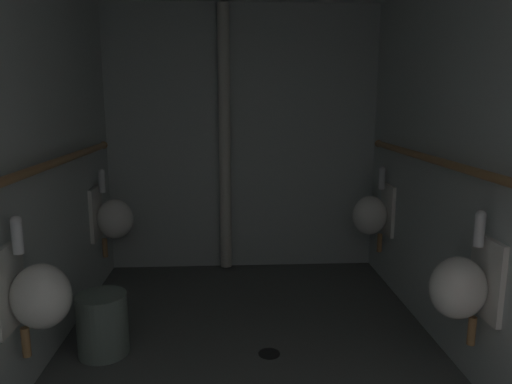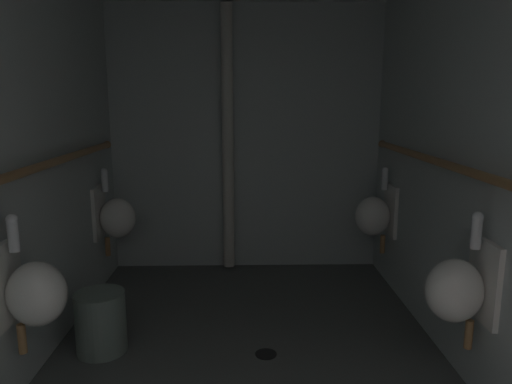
{
  "view_description": "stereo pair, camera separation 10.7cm",
  "coord_description": "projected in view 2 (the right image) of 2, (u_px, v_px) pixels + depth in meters",
  "views": [
    {
      "loc": [
        -0.12,
        -0.24,
        1.6
      ],
      "look_at": [
        0.07,
        3.21,
        0.93
      ],
      "focal_mm": 33.33,
      "sensor_mm": 36.0,
      "label": 1
    },
    {
      "loc": [
        -0.01,
        -0.24,
        1.6
      ],
      "look_at": [
        0.07,
        3.21,
        0.93
      ],
      "focal_mm": 33.33,
      "sensor_mm": 36.0,
      "label": 2
    }
  ],
  "objects": [
    {
      "name": "wall_right",
      "position": [
        500.0,
        175.0,
        2.4
      ],
      "size": [
        0.06,
        4.33,
        2.45
      ],
      "primitive_type": "cube",
      "color": "#AFB8B5",
      "rests_on": "ground"
    },
    {
      "name": "supply_pipe_right",
      "position": [
        483.0,
        176.0,
        2.4
      ],
      "size": [
        0.06,
        3.64,
        0.06
      ],
      "color": "#9E7042"
    },
    {
      "name": "floor_drain",
      "position": [
        266.0,
        354.0,
        3.03
      ],
      "size": [
        0.14,
        0.14,
        0.01
      ],
      "primitive_type": "cylinder",
      "color": "black",
      "rests_on": "ground"
    },
    {
      "name": "supply_pipe_left",
      "position": [
        7.0,
        178.0,
        2.36
      ],
      "size": [
        0.06,
        3.58,
        0.06
      ],
      "color": "#9E7042"
    },
    {
      "name": "standpipe_back_wall",
      "position": [
        228.0,
        141.0,
        4.35
      ],
      "size": [
        0.11,
        0.11,
        2.4
      ],
      "primitive_type": "cylinder",
      "color": "beige",
      "rests_on": "ground"
    },
    {
      "name": "waste_bin",
      "position": [
        101.0,
        322.0,
        3.04
      ],
      "size": [
        0.32,
        0.32,
        0.4
      ],
      "primitive_type": "cylinder",
      "color": "slate",
      "rests_on": "ground"
    },
    {
      "name": "urinal_left_mid",
      "position": [
        32.0,
        292.0,
        2.44
      ],
      "size": [
        0.32,
        0.3,
        0.76
      ],
      "color": "silver"
    },
    {
      "name": "urinal_right_far",
      "position": [
        375.0,
        215.0,
        4.07
      ],
      "size": [
        0.32,
        0.3,
        0.76
      ],
      "color": "silver"
    },
    {
      "name": "urinal_right_mid",
      "position": [
        458.0,
        288.0,
        2.49
      ],
      "size": [
        0.32,
        0.3,
        0.76
      ],
      "color": "silver"
    },
    {
      "name": "urinal_left_far",
      "position": [
        115.0,
        217.0,
        4.01
      ],
      "size": [
        0.32,
        0.3,
        0.76
      ],
      "color": "silver"
    },
    {
      "name": "wall_back",
      "position": [
        246.0,
        140.0,
        4.47
      ],
      "size": [
        2.63,
        0.06,
        2.45
      ],
      "primitive_type": "cube",
      "color": "#AFB8B5",
      "rests_on": "ground"
    }
  ]
}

